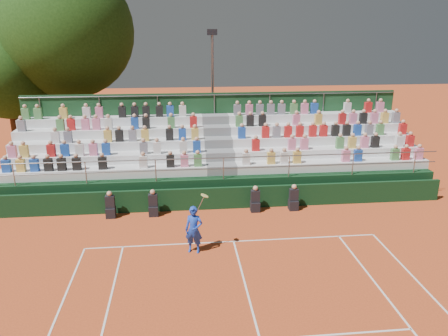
{
  "coord_description": "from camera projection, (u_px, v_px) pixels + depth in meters",
  "views": [
    {
      "loc": [
        -1.9,
        -14.71,
        7.7
      ],
      "look_at": [
        0.0,
        3.5,
        1.8
      ],
      "focal_mm": 35.0,
      "sensor_mm": 36.0,
      "label": 1
    }
  ],
  "objects": [
    {
      "name": "tennis_player",
      "position": [
        194.0,
        230.0,
        15.46
      ],
      "size": [
        0.89,
        0.58,
        2.22
      ],
      "color": "#193EBE",
      "rests_on": "ground"
    },
    {
      "name": "courtside_wall",
      "position": [
        225.0,
        198.0,
        19.35
      ],
      "size": [
        20.0,
        0.15,
        1.0
      ],
      "primitive_type": "cube",
      "color": "black",
      "rests_on": "ground"
    },
    {
      "name": "floodlight_mast",
      "position": [
        213.0,
        83.0,
        26.83
      ],
      "size": [
        0.6,
        0.25,
        7.62
      ],
      "color": "gray",
      "rests_on": "ground"
    },
    {
      "name": "tree_west",
      "position": [
        7.0,
        72.0,
        25.67
      ],
      "size": [
        5.51,
        5.51,
        7.97
      ],
      "color": "#322012",
      "rests_on": "ground"
    },
    {
      "name": "grandstand",
      "position": [
        218.0,
        164.0,
        22.23
      ],
      "size": [
        20.0,
        5.2,
        4.4
      ],
      "color": "black",
      "rests_on": "ground"
    },
    {
      "name": "tree_east",
      "position": [
        67.0,
        31.0,
        25.74
      ],
      "size": [
        7.87,
        7.87,
        11.45
      ],
      "color": "#322012",
      "rests_on": "ground"
    },
    {
      "name": "ground",
      "position": [
        234.0,
        242.0,
        16.47
      ],
      "size": [
        90.0,
        90.0,
        0.0
      ],
      "primitive_type": "plane",
      "color": "#C74C21",
      "rests_on": "ground"
    },
    {
      "name": "line_officials",
      "position": [
        204.0,
        203.0,
        18.84
      ],
      "size": [
        8.32,
        0.4,
        1.19
      ],
      "color": "black",
      "rests_on": "ground"
    }
  ]
}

